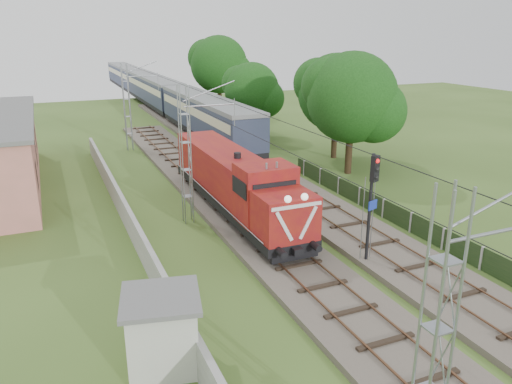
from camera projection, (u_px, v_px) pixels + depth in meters
name	position (u px, v px, depth m)	size (l,w,h in m)	color
ground	(341.00, 311.00, 20.22)	(140.00, 140.00, 0.00)	#38501E
track_main	(270.00, 242.00, 26.28)	(4.20, 70.00, 0.45)	#6B6054
track_side	(259.00, 171.00, 39.51)	(4.20, 80.00, 0.45)	#6B6054
catenary	(187.00, 155.00, 28.35)	(3.31, 70.00, 8.00)	gray
boundary_wall	(128.00, 218.00, 28.05)	(0.25, 40.00, 1.50)	#9E9E99
fence	(443.00, 239.00, 25.65)	(0.12, 32.00, 1.20)	black
locomotive	(235.00, 181.00, 30.09)	(2.85, 16.27, 4.13)	black
coach_rake	(154.00, 89.00, 71.89)	(3.27, 73.01, 3.78)	black
signal_post	(372.00, 191.00, 22.92)	(0.59, 0.48, 5.53)	black
relay_hut	(162.00, 331.00, 16.56)	(3.02, 3.02, 2.63)	beige
tree_a	(353.00, 99.00, 37.77)	(7.25, 6.91, 9.40)	#3C2718
tree_b	(337.00, 93.00, 42.63)	(6.97, 6.64, 9.04)	#3C2718
tree_c	(253.00, 91.00, 51.48)	(5.97, 5.68, 7.74)	#3C2718
tree_d	(220.00, 65.00, 65.73)	(7.87, 7.50, 10.21)	#3C2718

